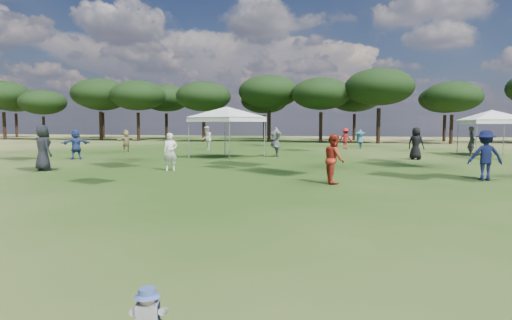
{
  "coord_description": "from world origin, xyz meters",
  "views": [
    {
      "loc": [
        1.11,
        -0.91,
        1.92
      ],
      "look_at": [
        -0.01,
        3.86,
        1.52
      ],
      "focal_mm": 30.0,
      "sensor_mm": 36.0,
      "label": 1
    }
  ],
  "objects": [
    {
      "name": "tent_right",
      "position": [
        9.18,
        28.04,
        2.69
      ],
      "size": [
        6.12,
        6.12,
        3.11
      ],
      "rotation": [
        0.0,
        0.0,
        0.14
      ],
      "color": "gray",
      "rests_on": "ground"
    },
    {
      "name": "tree_line",
      "position": [
        2.39,
        47.41,
        5.42
      ],
      "size": [
        108.78,
        17.63,
        7.77
      ],
      "color": "black",
      "rests_on": "ground"
    },
    {
      "name": "festival_crowd",
      "position": [
        -2.27,
        23.76,
        0.85
      ],
      "size": [
        29.7,
        22.58,
        1.91
      ],
      "color": "maroon",
      "rests_on": "ground"
    },
    {
      "name": "toddler",
      "position": [
        -0.67,
        2.44,
        0.22
      ],
      "size": [
        0.36,
        0.39,
        0.49
      ],
      "rotation": [
        0.0,
        0.0,
        0.28
      ],
      "color": "#151B31",
      "rests_on": "ground"
    },
    {
      "name": "tent_left",
      "position": [
        -6.08,
        22.43,
        2.8
      ],
      "size": [
        5.96,
        5.96,
        3.23
      ],
      "rotation": [
        0.0,
        0.0,
        -0.43
      ],
      "color": "gray",
      "rests_on": "ground"
    }
  ]
}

